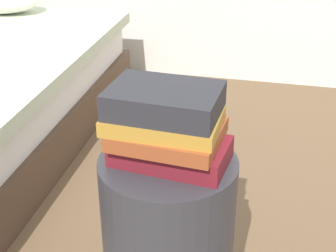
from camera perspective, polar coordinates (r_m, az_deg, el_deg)
name	(u,v)px	position (r m, az deg, el deg)	size (l,w,h in m)	color
side_table	(168,248)	(1.40, 0.00, -13.94)	(0.35, 0.35, 0.57)	#333338
book_maroon	(170,151)	(1.21, 0.29, -2.93)	(0.28, 0.16, 0.06)	maroon
book_rust	(168,134)	(1.19, 0.05, -0.93)	(0.25, 0.21, 0.04)	#994723
book_ochre	(163,121)	(1.17, -0.54, 0.59)	(0.27, 0.18, 0.04)	#B7842D
book_charcoal	(164,101)	(1.15, -0.44, 2.91)	(0.26, 0.18, 0.06)	#28282D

